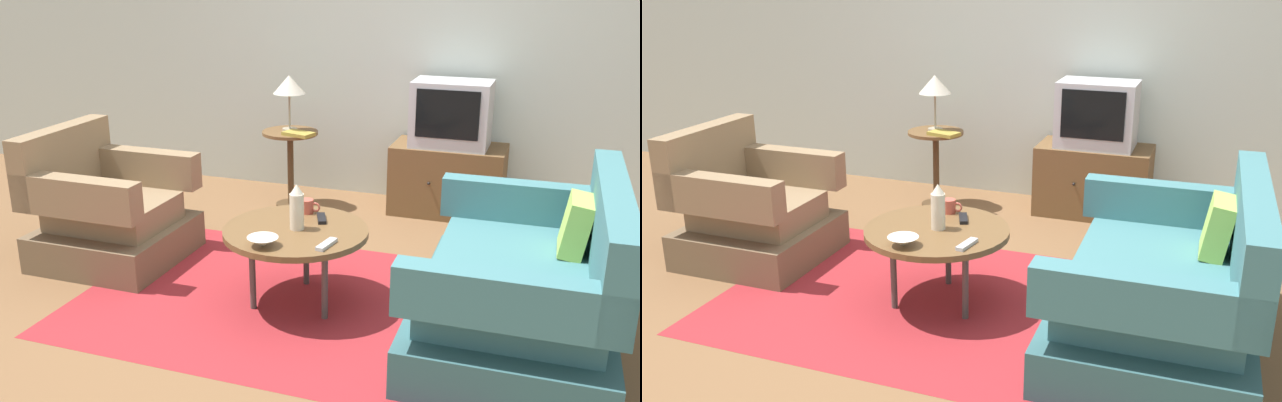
{
  "view_description": "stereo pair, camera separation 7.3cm",
  "coord_description": "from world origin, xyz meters",
  "views": [
    {
      "loc": [
        1.3,
        -3.4,
        1.86
      ],
      "look_at": [
        0.0,
        0.27,
        0.55
      ],
      "focal_mm": 39.19,
      "sensor_mm": 36.0,
      "label": 1
    },
    {
      "loc": [
        1.37,
        -3.38,
        1.86
      ],
      "look_at": [
        0.0,
        0.27,
        0.55
      ],
      "focal_mm": 39.19,
      "sensor_mm": 36.0,
      "label": 2
    }
  ],
  "objects": [
    {
      "name": "armchair",
      "position": [
        -1.48,
        0.22,
        0.31
      ],
      "size": [
        0.86,
        0.86,
        0.87
      ],
      "rotation": [
        0.0,
        0.0,
        -1.57
      ],
      "color": "brown",
      "rests_on": "ground"
    },
    {
      "name": "vase",
      "position": [
        -0.05,
        0.02,
        0.59
      ],
      "size": [
        0.08,
        0.08,
        0.26
      ],
      "color": "beige",
      "rests_on": "coffee_table"
    },
    {
      "name": "table_lamp",
      "position": [
        -0.73,
        1.62,
        0.98
      ],
      "size": [
        0.25,
        0.25,
        0.44
      ],
      "color": "#9E937A",
      "rests_on": "side_table"
    },
    {
      "name": "side_table",
      "position": [
        -0.72,
        1.61,
        0.44
      ],
      "size": [
        0.44,
        0.44,
        0.63
      ],
      "color": "brown",
      "rests_on": "ground"
    },
    {
      "name": "back_wall",
      "position": [
        0.0,
        2.21,
        1.35
      ],
      "size": [
        9.0,
        0.12,
        2.7
      ],
      "primitive_type": "cube",
      "color": "#B2BCB2",
      "rests_on": "ground"
    },
    {
      "name": "bowl",
      "position": [
        -0.12,
        -0.28,
        0.48
      ],
      "size": [
        0.17,
        0.17,
        0.05
      ],
      "color": "silver",
      "rests_on": "coffee_table"
    },
    {
      "name": "tv_remote_silver",
      "position": [
        0.19,
        -0.17,
        0.47
      ],
      "size": [
        0.07,
        0.17,
        0.02
      ],
      "rotation": [
        0.0,
        0.0,
        4.55
      ],
      "color": "#B2B2B7",
      "rests_on": "coffee_table"
    },
    {
      "name": "tv_remote_dark",
      "position": [
        0.04,
        0.2,
        0.47
      ],
      "size": [
        0.1,
        0.16,
        0.02
      ],
      "rotation": [
        0.0,
        0.0,
        1.96
      ],
      "color": "black",
      "rests_on": "coffee_table"
    },
    {
      "name": "tv_stand",
      "position": [
        0.5,
        1.88,
        0.27
      ],
      "size": [
        0.86,
        0.49,
        0.55
      ],
      "color": "brown",
      "rests_on": "ground"
    },
    {
      "name": "ground_plane",
      "position": [
        0.0,
        0.0,
        0.0
      ],
      "size": [
        16.0,
        16.0,
        0.0
      ],
      "primitive_type": "plane",
      "color": "brown"
    },
    {
      "name": "television",
      "position": [
        0.5,
        1.86,
        0.8
      ],
      "size": [
        0.58,
        0.4,
        0.5
      ],
      "color": "#B7B7BC",
      "rests_on": "tv_stand"
    },
    {
      "name": "couch",
      "position": [
        1.22,
        0.02,
        0.29
      ],
      "size": [
        1.0,
        1.52,
        0.87
      ],
      "rotation": [
        0.0,
        0.0,
        1.59
      ],
      "color": "#325C60",
      "rests_on": "ground"
    },
    {
      "name": "coffee_table",
      "position": [
        -0.06,
        0.02,
        0.43
      ],
      "size": [
        0.83,
        0.83,
        0.46
      ],
      "color": "brown",
      "rests_on": "ground"
    },
    {
      "name": "mug",
      "position": [
        -0.09,
        0.29,
        0.5
      ],
      "size": [
        0.13,
        0.08,
        0.08
      ],
      "color": "#B74C3D",
      "rests_on": "coffee_table"
    },
    {
      "name": "book",
      "position": [
        -0.61,
        1.49,
        0.64
      ],
      "size": [
        0.26,
        0.2,
        0.03
      ],
      "rotation": [
        0.0,
        0.0,
        -0.27
      ],
      "color": "olive",
      "rests_on": "side_table"
    },
    {
      "name": "area_rug",
      "position": [
        -0.06,
        0.02,
        0.0
      ],
      "size": [
        2.51,
        1.77,
        0.0
      ],
      "primitive_type": "cube",
      "color": "maroon",
      "rests_on": "ground"
    }
  ]
}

